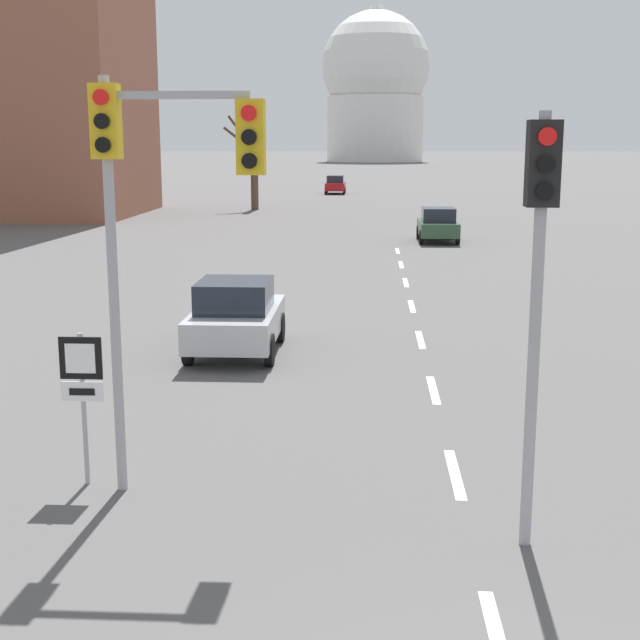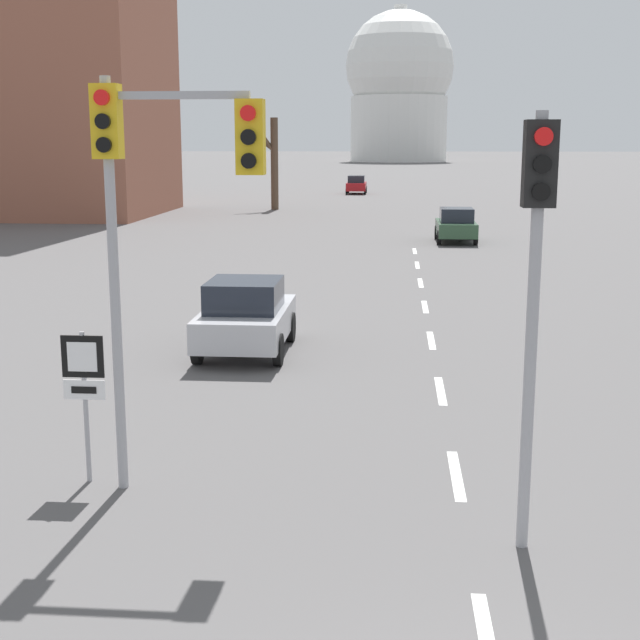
{
  "view_description": "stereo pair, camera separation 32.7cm",
  "coord_description": "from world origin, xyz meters",
  "views": [
    {
      "loc": [
        -1.31,
        -5.36,
        4.82
      ],
      "look_at": [
        -1.96,
        6.56,
        2.4
      ],
      "focal_mm": 50.0,
      "sensor_mm": 36.0,
      "label": 1
    },
    {
      "loc": [
        -0.99,
        -5.34,
        4.82
      ],
      "look_at": [
        -1.96,
        6.56,
        2.4
      ],
      "focal_mm": 50.0,
      "sensor_mm": 36.0,
      "label": 2
    }
  ],
  "objects": [
    {
      "name": "traffic_signal_near_left",
      "position": [
        -4.09,
        6.27,
        4.28
      ],
      "size": [
        2.25,
        0.34,
        5.64
      ],
      "color": "#9E9EA3",
      "rests_on": "ground_plane"
    },
    {
      "name": "sedan_near_right",
      "position": [
        -4.37,
        77.14,
        0.83
      ],
      "size": [
        1.84,
        4.0,
        1.66
      ],
      "color": "maroon",
      "rests_on": "ground_plane"
    },
    {
      "name": "lane_stripe_6",
      "position": [
        0.0,
        29.61,
        0.0
      ],
      "size": [
        0.16,
        2.0,
        0.01
      ],
      "primitive_type": "cube",
      "color": "silver",
      "rests_on": "ground_plane"
    },
    {
      "name": "sedan_mid_centre",
      "position": [
        -4.32,
        14.48,
        0.87
      ],
      "size": [
        1.96,
        3.86,
        1.72
      ],
      "color": "#B7B7BC",
      "rests_on": "ground_plane"
    },
    {
      "name": "route_sign_post",
      "position": [
        -5.28,
        6.44,
        1.48
      ],
      "size": [
        0.6,
        0.08,
        2.2
      ],
      "color": "#9E9EA3",
      "rests_on": "ground_plane"
    },
    {
      "name": "capitol_dome",
      "position": [
        0.0,
        205.59,
        16.92
      ],
      "size": [
        24.59,
        24.59,
        34.74
      ],
      "color": "silver",
      "rests_on": "ground_plane"
    },
    {
      "name": "lane_stripe_1",
      "position": [
        0.0,
        7.11,
        0.0
      ],
      "size": [
        0.16,
        2.0,
        0.01
      ],
      "primitive_type": "cube",
      "color": "silver",
      "rests_on": "ground_plane"
    },
    {
      "name": "lane_stripe_4",
      "position": [
        0.0,
        20.61,
        0.0
      ],
      "size": [
        0.16,
        2.0,
        0.01
      ],
      "primitive_type": "cube",
      "color": "silver",
      "rests_on": "ground_plane"
    },
    {
      "name": "bare_tree_left_near",
      "position": [
        -9.47,
        57.74,
        3.43
      ],
      "size": [
        2.28,
        1.44,
        6.55
      ],
      "color": "brown",
      "rests_on": "ground_plane"
    },
    {
      "name": "lane_stripe_5",
      "position": [
        0.0,
        25.11,
        0.0
      ],
      "size": [
        0.16,
        2.0,
        0.01
      ],
      "primitive_type": "cube",
      "color": "silver",
      "rests_on": "ground_plane"
    },
    {
      "name": "lane_stripe_3",
      "position": [
        0.0,
        16.11,
        0.0
      ],
      "size": [
        0.16,
        2.0,
        0.01
      ],
      "primitive_type": "cube",
      "color": "silver",
      "rests_on": "ground_plane"
    },
    {
      "name": "lane_stripe_7",
      "position": [
        0.0,
        34.11,
        0.0
      ],
      "size": [
        0.16,
        2.0,
        0.01
      ],
      "primitive_type": "cube",
      "color": "silver",
      "rests_on": "ground_plane"
    },
    {
      "name": "lane_stripe_2",
      "position": [
        0.0,
        11.61,
        0.0
      ],
      "size": [
        0.16,
        2.0,
        0.01
      ],
      "primitive_type": "cube",
      "color": "silver",
      "rests_on": "ground_plane"
    },
    {
      "name": "traffic_signal_centre_tall",
      "position": [
        0.63,
        4.84,
        3.58
      ],
      "size": [
        0.36,
        0.34,
        5.14
      ],
      "color": "#9E9EA3",
      "rests_on": "ground_plane"
    },
    {
      "name": "sedan_near_left",
      "position": [
        2.05,
        37.87,
        0.83
      ],
      "size": [
        1.89,
        3.86,
        1.65
      ],
      "color": "#2D4C33",
      "rests_on": "ground_plane"
    }
  ]
}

